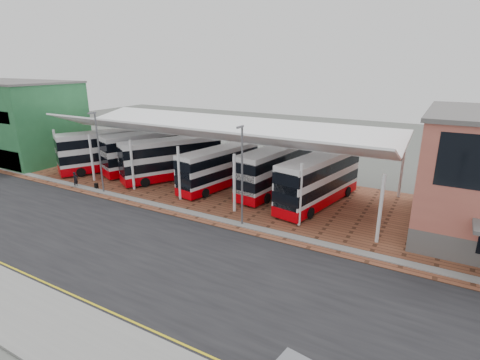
% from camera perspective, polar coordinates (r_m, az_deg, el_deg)
% --- Properties ---
extents(ground, '(140.00, 140.00, 0.00)m').
position_cam_1_polar(ground, '(26.73, -10.30, -10.77)').
color(ground, '#4C4F49').
extents(road, '(120.00, 14.00, 0.02)m').
position_cam_1_polar(road, '(26.07, -11.73, -11.61)').
color(road, black).
rests_on(road, ground).
extents(forecourt, '(72.00, 16.00, 0.06)m').
position_cam_1_polar(forecourt, '(35.87, 5.57, -2.99)').
color(forecourt, brown).
rests_on(forecourt, ground).
extents(sidewalk, '(120.00, 4.00, 0.14)m').
position_cam_1_polar(sidewalk, '(21.77, -26.50, -19.53)').
color(sidewalk, slate).
rests_on(sidewalk, ground).
extents(north_kerb, '(120.00, 0.80, 0.14)m').
position_cam_1_polar(north_kerb, '(31.17, -3.01, -6.09)').
color(north_kerb, slate).
rests_on(north_kerb, ground).
extents(yellow_line_near, '(120.00, 0.12, 0.01)m').
position_cam_1_polar(yellow_line_near, '(22.68, -22.18, -17.45)').
color(yellow_line_near, gold).
rests_on(yellow_line_near, road).
extents(yellow_line_far, '(120.00, 0.12, 0.01)m').
position_cam_1_polar(yellow_line_far, '(22.82, -21.57, -17.13)').
color(yellow_line_far, gold).
rests_on(yellow_line_far, road).
extents(canopy, '(37.00, 11.63, 7.07)m').
position_cam_1_polar(canopy, '(38.93, -4.47, 7.48)').
color(canopy, white).
rests_on(canopy, ground).
extents(shop_green, '(6.40, 10.20, 10.22)m').
position_cam_1_polar(shop_green, '(54.37, -28.03, 7.63)').
color(shop_green, '#2C713F').
rests_on(shop_green, ground).
extents(shop_cream, '(6.40, 10.20, 10.22)m').
position_cam_1_polar(shop_cream, '(59.92, -31.45, 7.86)').
color(shop_cream, beige).
rests_on(shop_cream, ground).
extents(lamp_west, '(0.16, 0.90, 8.07)m').
position_cam_1_polar(lamp_west, '(38.96, -20.73, 4.25)').
color(lamp_west, slate).
rests_on(lamp_west, ground).
extents(lamp_east, '(0.16, 0.90, 8.07)m').
position_cam_1_polar(lamp_east, '(28.79, 0.29, 1.00)').
color(lamp_east, slate).
rests_on(lamp_east, ground).
extents(bus_0, '(7.84, 11.33, 4.73)m').
position_cam_1_polar(bus_0, '(47.66, -19.30, 4.24)').
color(bus_0, silver).
rests_on(bus_0, forecourt).
extents(bus_1, '(6.70, 11.61, 4.72)m').
position_cam_1_polar(bus_1, '(45.82, -13.33, 4.25)').
color(bus_1, silver).
rests_on(bus_1, forecourt).
extents(bus_2, '(7.63, 10.83, 4.54)m').
position_cam_1_polar(bus_2, '(42.02, -10.40, 3.13)').
color(bus_2, silver).
rests_on(bus_2, forecourt).
extents(bus_3, '(4.06, 10.32, 4.15)m').
position_cam_1_polar(bus_3, '(38.61, -3.24, 1.83)').
color(bus_3, silver).
rests_on(bus_3, forecourt).
extents(bus_4, '(3.77, 11.14, 4.50)m').
position_cam_1_polar(bus_4, '(37.51, 5.42, 1.58)').
color(bus_4, silver).
rests_on(bus_4, forecourt).
extents(bus_5, '(4.57, 11.36, 4.57)m').
position_cam_1_polar(bus_5, '(34.62, 11.93, -0.03)').
color(bus_5, silver).
rests_on(bus_5, forecourt).
extents(pedestrian, '(0.48, 0.65, 1.62)m').
position_cam_1_polar(pedestrian, '(42.54, -23.77, 0.06)').
color(pedestrian, black).
rests_on(pedestrian, forecourt).
extents(suitcase, '(0.34, 0.25, 0.59)m').
position_cam_1_polar(suitcase, '(41.30, -21.05, -0.86)').
color(suitcase, black).
rests_on(suitcase, forecourt).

